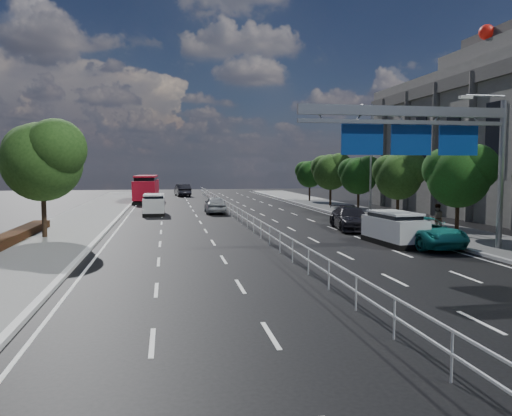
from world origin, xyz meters
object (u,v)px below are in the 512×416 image
object	(u,v)px
near_car_silver	(215,205)
near_car_dark	(182,190)
white_minivan	(154,205)
parked_car_teal	(423,232)
red_bus	(146,188)
silver_minivan	(394,228)
overhead_gantry	(427,133)
pedestrian_b	(437,218)
parked_car_dark	(351,218)

from	to	relation	value
near_car_silver	near_car_dark	distance (m)	26.70
white_minivan	parked_car_teal	distance (m)	23.93
red_bus	near_car_silver	size ratio (longest dim) A/B	2.34
parked_car_teal	near_car_silver	bearing A→B (deg)	108.63
near_car_silver	parked_car_teal	xyz separation A→B (m)	(8.73, -20.17, -0.02)
white_minivan	silver_minivan	distance (m)	22.59
overhead_gantry	red_bus	world-z (taller)	overhead_gantry
near_car_dark	pedestrian_b	distance (m)	45.09
parked_car_teal	pedestrian_b	xyz separation A→B (m)	(3.00, 3.86, 0.26)
red_bus	silver_minivan	size ratio (longest dim) A/B	2.44
red_bus	pedestrian_b	size ratio (longest dim) A/B	6.06
overhead_gantry	parked_car_teal	bearing A→B (deg)	62.96
near_car_silver	pedestrian_b	size ratio (longest dim) A/B	2.60
white_minivan	near_car_silver	size ratio (longest dim) A/B	0.92
near_car_dark	parked_car_dark	world-z (taller)	near_car_dark
parked_car_dark	near_car_silver	bearing A→B (deg)	126.97
overhead_gantry	pedestrian_b	world-z (taller)	overhead_gantry
near_car_dark	pedestrian_b	bearing A→B (deg)	101.64
parked_car_dark	overhead_gantry	bearing A→B (deg)	-81.15
white_minivan	pedestrian_b	distance (m)	23.04
overhead_gantry	silver_minivan	xyz separation A→B (m)	(-0.24, 2.71, -4.76)
silver_minivan	parked_car_dark	bearing A→B (deg)	85.42
red_bus	parked_car_teal	bearing A→B (deg)	-65.30
near_car_dark	silver_minivan	distance (m)	47.01
overhead_gantry	parked_car_teal	distance (m)	5.34
near_car_dark	parked_car_teal	world-z (taller)	near_car_dark
white_minivan	parked_car_dark	xyz separation A→B (m)	(12.78, -12.40, -0.14)
near_car_silver	pedestrian_b	bearing A→B (deg)	126.98
near_car_silver	near_car_dark	world-z (taller)	near_car_dark
parked_car_dark	pedestrian_b	xyz separation A→B (m)	(4.23, -3.14, 0.26)
near_car_silver	pedestrian_b	xyz separation A→B (m)	(11.73, -16.31, 0.24)
overhead_gantry	red_bus	xyz separation A→B (m)	(-14.24, 37.66, -4.00)
pedestrian_b	near_car_silver	bearing A→B (deg)	-38.08
white_minivan	near_car_silver	distance (m)	5.34
near_car_dark	parked_car_dark	size ratio (longest dim) A/B	1.01
overhead_gantry	parked_car_teal	world-z (taller)	overhead_gantry
silver_minivan	near_car_dark	bearing A→B (deg)	97.11
red_bus	parked_car_teal	world-z (taller)	red_bus
near_car_dark	silver_minivan	xyz separation A→B (m)	(9.52, -46.03, -0.00)
near_car_dark	pedestrian_b	xyz separation A→B (m)	(13.75, -42.94, 0.15)
near_car_silver	pedestrian_b	world-z (taller)	pedestrian_b
near_car_silver	near_car_dark	bearing A→B (deg)	-84.40
overhead_gantry	white_minivan	distance (m)	25.45
red_bus	near_car_dark	distance (m)	11.98
parked_car_dark	pedestrian_b	size ratio (longest dim) A/B	2.95
parked_car_teal	pedestrian_b	bearing A→B (deg)	47.40
red_bus	near_car_dark	bearing A→B (deg)	69.59
overhead_gantry	near_car_silver	world-z (taller)	overhead_gantry
parked_car_teal	parked_car_dark	distance (m)	7.11
white_minivan	near_car_silver	bearing A→B (deg)	8.50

